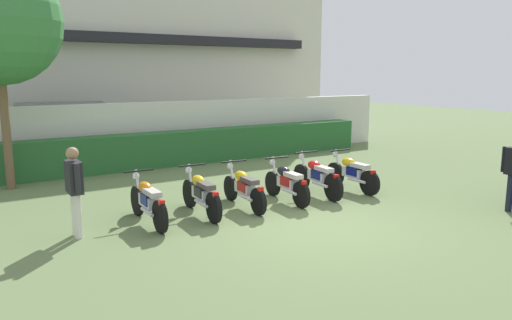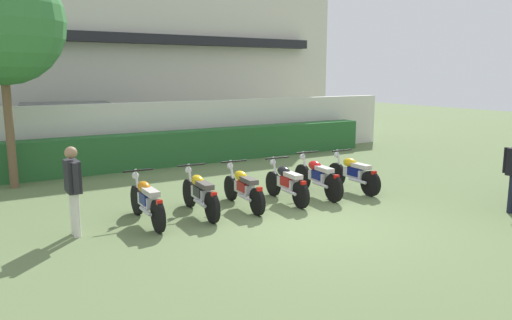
{
  "view_description": "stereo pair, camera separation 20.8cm",
  "coord_description": "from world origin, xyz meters",
  "views": [
    {
      "loc": [
        -5.67,
        -6.75,
        2.82
      ],
      "look_at": [
        0.0,
        2.16,
        0.94
      ],
      "focal_mm": 34.04,
      "sensor_mm": 36.0,
      "label": 1
    },
    {
      "loc": [
        -5.49,
        -6.86,
        2.82
      ],
      "look_at": [
        0.0,
        2.16,
        0.94
      ],
      "focal_mm": 34.04,
      "sensor_mm": 36.0,
      "label": 2
    }
  ],
  "objects": [
    {
      "name": "hedge_row",
      "position": [
        0.0,
        7.23,
        0.52
      ],
      "size": [
        14.69,
        0.7,
        1.05
      ],
      "primitive_type": "cube",
      "color": "#28602D",
      "rests_on": "ground"
    },
    {
      "name": "motorcycle_in_row_5",
      "position": [
        2.52,
        1.75,
        0.45
      ],
      "size": [
        0.6,
        1.82,
        0.96
      ],
      "rotation": [
        0.0,
        0.0,
        1.55
      ],
      "color": "black",
      "rests_on": "ground"
    },
    {
      "name": "motorcycle_in_row_0",
      "position": [
        -2.62,
        1.86,
        0.45
      ],
      "size": [
        0.6,
        1.91,
        0.96
      ],
      "rotation": [
        0.0,
        0.0,
        1.55
      ],
      "color": "black",
      "rests_on": "ground"
    },
    {
      "name": "inspector_person",
      "position": [
        -3.94,
        1.81,
        0.93
      ],
      "size": [
        0.22,
        0.65,
        1.59
      ],
      "color": "silver",
      "rests_on": "ground"
    },
    {
      "name": "motorcycle_in_row_4",
      "position": [
        1.49,
        1.84,
        0.46
      ],
      "size": [
        0.6,
        1.95,
        0.97
      ],
      "rotation": [
        0.0,
        0.0,
        1.48
      ],
      "color": "black",
      "rests_on": "ground"
    },
    {
      "name": "motorcycle_in_row_2",
      "position": [
        -0.5,
        1.86,
        0.44
      ],
      "size": [
        0.6,
        1.88,
        0.94
      ],
      "rotation": [
        0.0,
        0.0,
        1.49
      ],
      "color": "black",
      "rests_on": "ground"
    },
    {
      "name": "motorcycle_in_row_3",
      "position": [
        0.55,
        1.75,
        0.44
      ],
      "size": [
        0.6,
        1.79,
        0.95
      ],
      "rotation": [
        0.0,
        0.0,
        1.49
      ],
      "color": "black",
      "rests_on": "ground"
    },
    {
      "name": "tree_near_inspector",
      "position": [
        -4.5,
        6.43,
        4.02
      ],
      "size": [
        2.99,
        2.99,
        5.53
      ],
      "color": "brown",
      "rests_on": "ground"
    },
    {
      "name": "compound_wall",
      "position": [
        0.0,
        7.93,
        0.97
      ],
      "size": [
        18.36,
        0.3,
        1.94
      ],
      "primitive_type": "cube",
      "color": "silver",
      "rests_on": "ground"
    },
    {
      "name": "building",
      "position": [
        0.0,
        14.55,
        3.89
      ],
      "size": [
        19.33,
        6.5,
        7.78
      ],
      "color": "beige",
      "rests_on": "ground"
    },
    {
      "name": "parked_car",
      "position": [
        -2.43,
        9.75,
        0.94
      ],
      "size": [
        4.69,
        2.52,
        1.89
      ],
      "rotation": [
        0.0,
        0.0,
        -0.12
      ],
      "color": "navy",
      "rests_on": "ground"
    },
    {
      "name": "ground",
      "position": [
        0.0,
        0.0,
        0.0
      ],
      "size": [
        60.0,
        60.0,
        0.0
      ],
      "primitive_type": "plane",
      "color": "#607547"
    },
    {
      "name": "motorcycle_in_row_1",
      "position": [
        -1.51,
        1.85,
        0.45
      ],
      "size": [
        0.6,
        1.88,
        0.96
      ],
      "rotation": [
        0.0,
        0.0,
        1.51
      ],
      "color": "black",
      "rests_on": "ground"
    }
  ]
}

